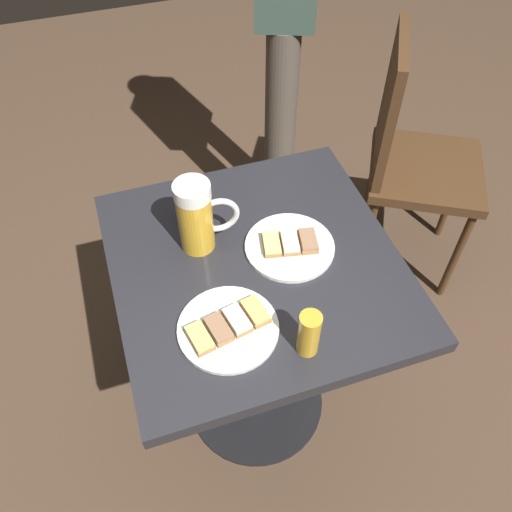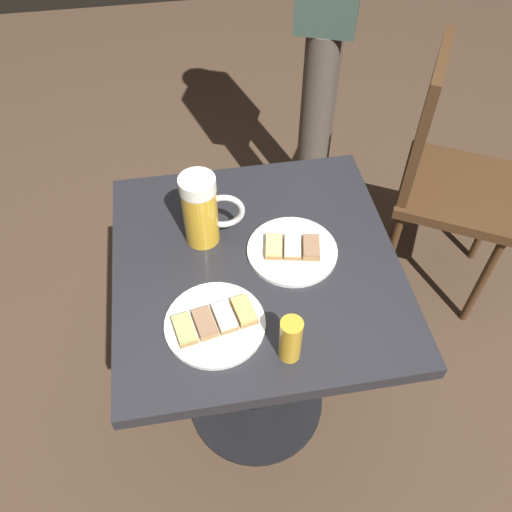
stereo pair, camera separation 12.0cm
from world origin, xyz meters
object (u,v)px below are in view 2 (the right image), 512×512
object	(u,v)px
plate_near	(215,323)
beer_glass_small	(290,339)
salt_shaker	(194,199)
plate_far	(292,250)
beer_mug	(202,210)
cafe_chair	(444,170)

from	to	relation	value
plate_near	beer_glass_small	xyz separation A→B (m)	(-0.09, -0.14, 0.05)
plate_near	beer_glass_small	bearing A→B (deg)	-123.63
beer_glass_small	salt_shaker	size ratio (longest dim) A/B	1.66
plate_far	beer_mug	xyz separation A→B (m)	(0.08, 0.20, 0.08)
plate_near	salt_shaker	xyz separation A→B (m)	(0.35, 0.01, 0.02)
beer_glass_small	plate_far	bearing A→B (deg)	-13.27
plate_far	beer_mug	bearing A→B (deg)	67.93
beer_mug	beer_glass_small	bearing A→B (deg)	-158.71
cafe_chair	salt_shaker	bearing A→B (deg)	-43.51
plate_far	cafe_chair	xyz separation A→B (m)	(0.44, -0.61, -0.21)
plate_near	plate_far	size ratio (longest dim) A/B	1.00
salt_shaker	plate_near	bearing A→B (deg)	-178.29
plate_far	beer_glass_small	world-z (taller)	beer_glass_small
salt_shaker	cafe_chair	bearing A→B (deg)	-72.82
beer_mug	cafe_chair	xyz separation A→B (m)	(0.36, -0.81, -0.30)
beer_glass_small	salt_shaker	bearing A→B (deg)	18.59
salt_shaker	cafe_chair	world-z (taller)	cafe_chair
beer_glass_small	cafe_chair	bearing A→B (deg)	-43.98
plate_far	salt_shaker	distance (m)	0.28
beer_mug	cafe_chair	bearing A→B (deg)	-66.18
plate_far	plate_near	bearing A→B (deg)	130.33
plate_far	beer_glass_small	distance (m)	0.27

